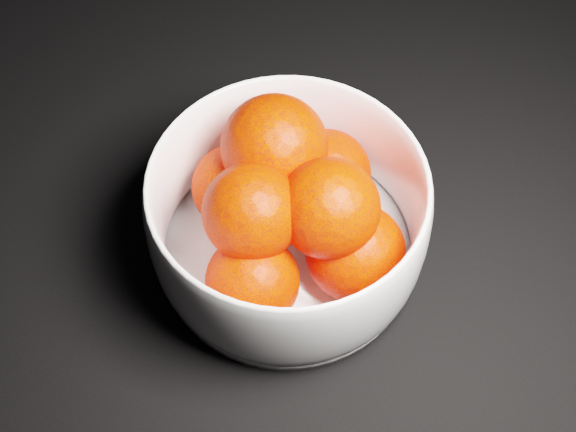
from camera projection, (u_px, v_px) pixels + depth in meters
name	position (u px, v px, depth m)	size (l,w,h in m)	color
ground	(331.00, 17.00, 0.81)	(3.00, 3.00, 0.00)	black
bowl	(288.00, 220.00, 0.61)	(0.21, 0.21, 0.10)	white
orange_pile	(292.00, 205.00, 0.60)	(0.16, 0.16, 0.12)	#FF1D00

